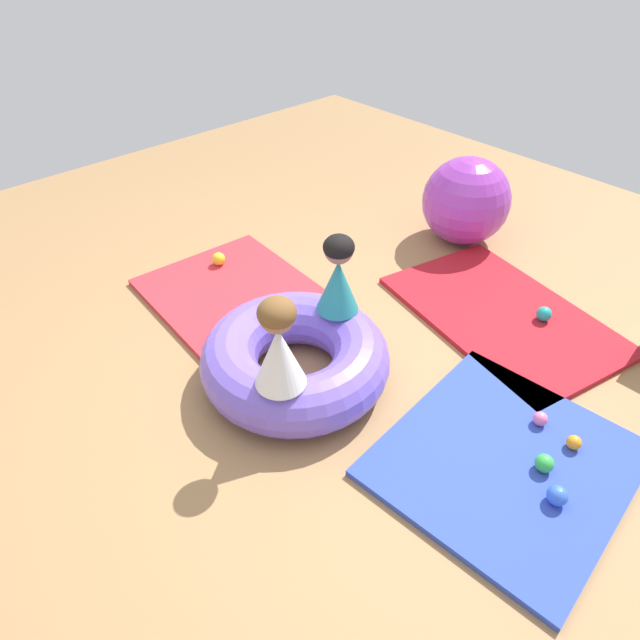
# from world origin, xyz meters

# --- Properties ---
(ground_plane) EXTENTS (8.00, 8.00, 0.00)m
(ground_plane) POSITION_xyz_m (0.00, 0.00, 0.00)
(ground_plane) COLOR #9E7549
(gym_mat_far_left) EXTENTS (1.19, 1.15, 0.04)m
(gym_mat_far_left) POSITION_xyz_m (-1.08, 0.14, 0.02)
(gym_mat_far_left) COLOR red
(gym_mat_far_left) RESTS_ON ground
(gym_mat_near_left) EXTENTS (1.73, 1.31, 0.04)m
(gym_mat_near_left) POSITION_xyz_m (0.45, 1.36, 0.02)
(gym_mat_near_left) COLOR #B21923
(gym_mat_near_left) RESTS_ON ground
(gym_mat_center_rear) EXTENTS (1.24, 1.34, 0.04)m
(gym_mat_center_rear) POSITION_xyz_m (1.16, 0.30, 0.02)
(gym_mat_center_rear) COLOR #2D47B7
(gym_mat_center_rear) RESTS_ON ground
(inflatable_cushion) EXTENTS (1.12, 1.12, 0.34)m
(inflatable_cushion) POSITION_xyz_m (-0.06, -0.09, 0.17)
(inflatable_cushion) COLOR #7056D1
(inflatable_cushion) RESTS_ON ground
(child_in_white) EXTENTS (0.38, 0.38, 0.53)m
(child_in_white) POSITION_xyz_m (0.17, -0.38, 0.60)
(child_in_white) COLOR white
(child_in_white) RESTS_ON inflatable_cushion
(child_in_teal) EXTENTS (0.36, 0.36, 0.50)m
(child_in_teal) POSITION_xyz_m (-0.09, 0.27, 0.58)
(child_in_teal) COLOR teal
(child_in_teal) RESTS_ON inflatable_cushion
(play_ball_blue) EXTENTS (0.10, 0.10, 0.10)m
(play_ball_blue) POSITION_xyz_m (1.46, 0.25, 0.09)
(play_ball_blue) COLOR blue
(play_ball_blue) RESTS_ON gym_mat_center_rear
(play_ball_pink) EXTENTS (0.08, 0.08, 0.08)m
(play_ball_pink) POSITION_xyz_m (1.14, 0.64, 0.08)
(play_ball_pink) COLOR pink
(play_ball_pink) RESTS_ON gym_mat_center_rear
(play_ball_teal) EXTENTS (0.10, 0.10, 0.10)m
(play_ball_teal) POSITION_xyz_m (0.67, 1.49, 0.09)
(play_ball_teal) COLOR teal
(play_ball_teal) RESTS_ON gym_mat_near_left
(play_ball_yellow) EXTENTS (0.10, 0.10, 0.10)m
(play_ball_yellow) POSITION_xyz_m (-1.39, 0.26, 0.09)
(play_ball_yellow) COLOR yellow
(play_ball_yellow) RESTS_ON gym_mat_far_left
(play_ball_green) EXTENTS (0.10, 0.10, 0.10)m
(play_ball_green) POSITION_xyz_m (1.32, 0.38, 0.09)
(play_ball_green) COLOR green
(play_ball_green) RESTS_ON gym_mat_center_rear
(play_ball_orange) EXTENTS (0.08, 0.08, 0.08)m
(play_ball_orange) POSITION_xyz_m (1.35, 0.62, 0.08)
(play_ball_orange) COLOR orange
(play_ball_orange) RESTS_ON gym_mat_center_rear
(exercise_ball_large) EXTENTS (0.71, 0.71, 0.71)m
(exercise_ball_large) POSITION_xyz_m (-0.40, 2.02, 0.35)
(exercise_ball_large) COLOR purple
(exercise_ball_large) RESTS_ON ground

